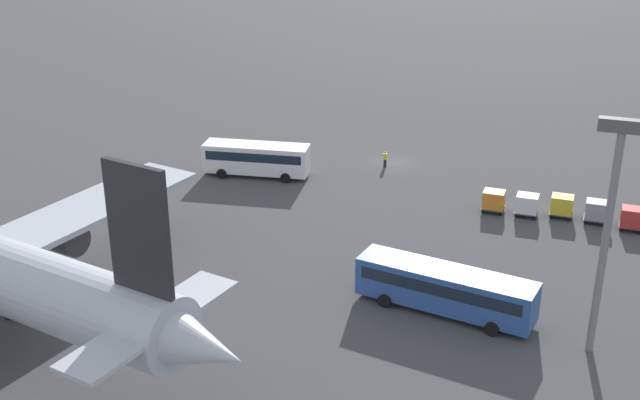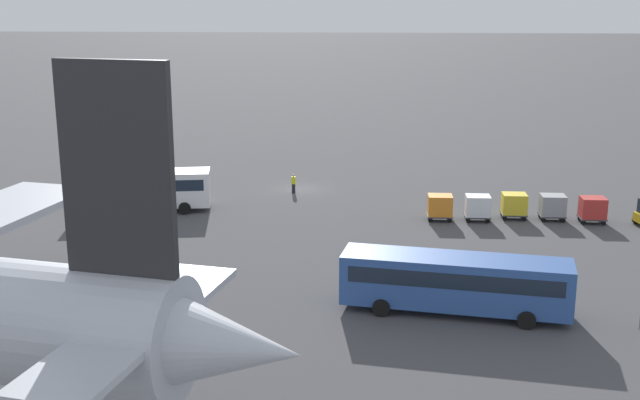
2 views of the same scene
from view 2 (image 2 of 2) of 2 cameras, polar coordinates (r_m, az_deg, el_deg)
ground_plane at (r=74.19m, az=-1.43°, el=0.79°), size 600.00×600.00×0.00m
shuttle_bus_near at (r=67.91m, az=-12.37°, el=0.89°), size 11.05×4.47×3.33m
shuttle_bus_far at (r=45.91m, az=9.60°, el=-5.61°), size 13.07×4.84×3.28m
worker_person at (r=72.52m, az=-1.90°, el=1.18°), size 0.38×0.38×1.74m
cargo_cart_red at (r=66.49m, az=18.82°, el=-0.56°), size 2.00×1.69×2.06m
cargo_cart_grey at (r=66.33m, az=16.21°, el=-0.39°), size 2.00×1.69×2.06m
cargo_cart_yellow at (r=65.97m, az=13.64°, el=-0.30°), size 2.00×1.69×2.06m
cargo_cart_white at (r=64.75m, az=11.15°, el=-0.44°), size 2.00×1.69×2.06m
cargo_cart_orange at (r=64.36m, az=8.53°, el=-0.41°), size 2.00×1.69×2.06m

